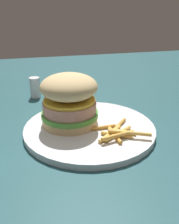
% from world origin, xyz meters
% --- Properties ---
extents(ground_plane, '(1.60, 1.60, 0.00)m').
position_xyz_m(ground_plane, '(0.00, 0.00, 0.00)').
color(ground_plane, '#1E474C').
extents(plate, '(0.26, 0.26, 0.01)m').
position_xyz_m(plate, '(-0.01, 0.02, 0.01)').
color(plate, silver).
rests_on(plate, ground_plane).
extents(sandwich, '(0.11, 0.11, 0.10)m').
position_xyz_m(sandwich, '(-0.05, 0.04, 0.06)').
color(sandwich, tan).
rests_on(sandwich, plate).
extents(fries_pile, '(0.11, 0.09, 0.01)m').
position_xyz_m(fries_pile, '(0.03, -0.03, 0.02)').
color(fries_pile, '#E5B251').
rests_on(fries_pile, plate).
extents(salt_shaker, '(0.03, 0.03, 0.06)m').
position_xyz_m(salt_shaker, '(-0.10, 0.25, 0.03)').
color(salt_shaker, white).
rests_on(salt_shaker, ground_plane).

